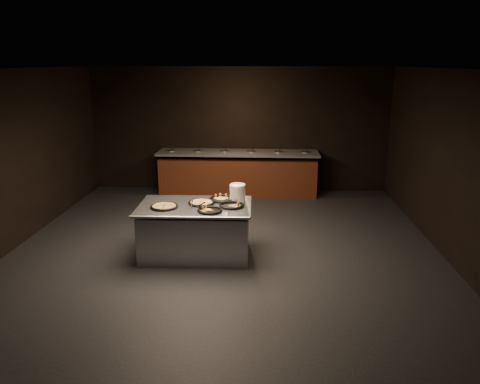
{
  "coord_description": "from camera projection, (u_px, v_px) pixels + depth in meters",
  "views": [
    {
      "loc": [
        0.66,
        -7.01,
        2.99
      ],
      "look_at": [
        0.24,
        0.3,
        0.95
      ],
      "focal_mm": 35.0,
      "sensor_mm": 36.0,
      "label": 1
    }
  ],
  "objects": [
    {
      "name": "pan_cheese_slices_a",
      "position": [
        222.0,
        199.0,
        7.56
      ],
      "size": [
        0.41,
        0.41,
        0.04
      ],
      "rotation": [
        0.0,
        0.0,
        0.97
      ],
      "color": "black",
      "rests_on": "serving_counter"
    },
    {
      "name": "server_right",
      "position": [
        203.0,
        207.0,
        6.99
      ],
      "size": [
        0.28,
        0.16,
        0.14
      ],
      "rotation": [
        0.0,
        0.0,
        -0.4
      ],
      "color": "#ACAFB4",
      "rests_on": "serving_counter"
    },
    {
      "name": "room",
      "position": [
        223.0,
        166.0,
        7.19
      ],
      "size": [
        7.02,
        8.02,
        2.92
      ],
      "color": "black",
      "rests_on": "ground"
    },
    {
      "name": "pan_cheese_slices_b",
      "position": [
        210.0,
        210.0,
        6.98
      ],
      "size": [
        0.38,
        0.38,
        0.04
      ],
      "rotation": [
        0.0,
        0.0,
        2.29
      ],
      "color": "black",
      "rests_on": "serving_counter"
    },
    {
      "name": "plate_stack",
      "position": [
        238.0,
        193.0,
        7.51
      ],
      "size": [
        0.25,
        0.25,
        0.26
      ],
      "primitive_type": "cylinder",
      "color": "silver",
      "rests_on": "serving_counter"
    },
    {
      "name": "pan_veggie_slices",
      "position": [
        232.0,
        205.0,
        7.23
      ],
      "size": [
        0.4,
        0.4,
        0.04
      ],
      "rotation": [
        0.0,
        0.0,
        -0.5
      ],
      "color": "black",
      "rests_on": "serving_counter"
    },
    {
      "name": "pan_veggie_whole",
      "position": [
        164.0,
        206.0,
        7.16
      ],
      "size": [
        0.43,
        0.43,
        0.04
      ],
      "rotation": [
        0.0,
        0.0,
        0.05
      ],
      "color": "black",
      "rests_on": "serving_counter"
    },
    {
      "name": "salad_bar",
      "position": [
        238.0,
        176.0,
        10.89
      ],
      "size": [
        3.7,
        0.83,
        1.18
      ],
      "color": "#5A2415",
      "rests_on": "ground"
    },
    {
      "name": "pan_cheese_whole",
      "position": [
        201.0,
        203.0,
        7.36
      ],
      "size": [
        0.41,
        0.41,
        0.04
      ],
      "rotation": [
        0.0,
        0.0,
        -0.23
      ],
      "color": "black",
      "rests_on": "serving_counter"
    },
    {
      "name": "server_left",
      "position": [
        193.0,
        202.0,
        7.2
      ],
      "size": [
        0.09,
        0.29,
        0.14
      ],
      "rotation": [
        0.0,
        0.0,
        1.55
      ],
      "color": "#ACAFB4",
      "rests_on": "serving_counter"
    },
    {
      "name": "serving_counter",
      "position": [
        196.0,
        231.0,
        7.41
      ],
      "size": [
        1.78,
        1.17,
        0.84
      ],
      "rotation": [
        0.0,
        0.0,
        0.03
      ],
      "color": "#ACAFB4",
      "rests_on": "ground"
    }
  ]
}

